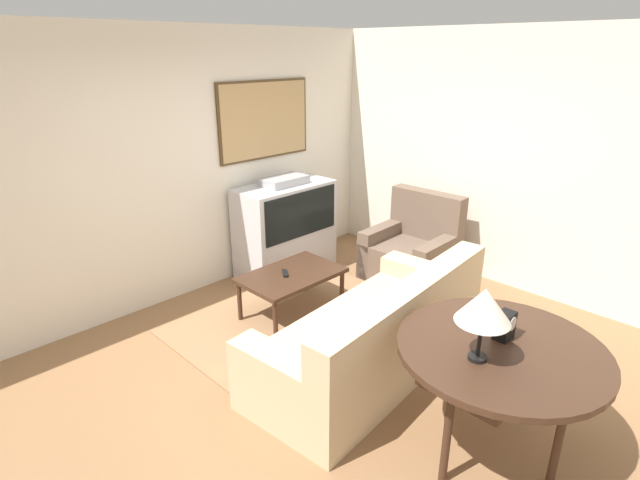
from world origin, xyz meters
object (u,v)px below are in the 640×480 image
at_px(console_table, 501,356).
at_px(table_lamp, 484,306).
at_px(coffee_table, 292,277).
at_px(tv, 286,228).
at_px(armchair, 412,252).
at_px(mantel_clock, 505,326).
at_px(couch, 375,337).

distance_m(console_table, table_lamp, 0.47).
bearing_deg(coffee_table, tv, 51.49).
distance_m(tv, coffee_table, 1.07).
xyz_separation_m(armchair, mantel_clock, (-1.75, -1.87, 0.56)).
height_order(tv, coffee_table, tv).
height_order(couch, console_table, couch).
bearing_deg(mantel_clock, couch, 86.39).
xyz_separation_m(armchair, coffee_table, (-1.57, 0.32, 0.10)).
xyz_separation_m(coffee_table, table_lamp, (-0.51, -2.19, 0.73)).
distance_m(armchair, coffee_table, 1.60).
height_order(tv, couch, tv).
bearing_deg(coffee_table, couch, -95.91).
bearing_deg(coffee_table, console_table, -97.15).
relative_size(couch, console_table, 1.78).
bearing_deg(table_lamp, tv, 68.80).
bearing_deg(couch, mantel_clock, 81.33).
relative_size(couch, mantel_clock, 12.88).
xyz_separation_m(tv, table_lamp, (-1.17, -3.02, 0.59)).
distance_m(tv, armchair, 1.48).
xyz_separation_m(couch, coffee_table, (0.12, 1.14, 0.11)).
xyz_separation_m(tv, console_table, (-0.94, -3.07, 0.18)).
xyz_separation_m(tv, coffee_table, (-0.66, -0.83, -0.13)).
distance_m(tv, couch, 2.13).
relative_size(coffee_table, table_lamp, 2.12).
relative_size(couch, coffee_table, 2.33).
relative_size(console_table, mantel_clock, 7.22).
bearing_deg(couch, armchair, -159.04).
relative_size(armchair, mantel_clock, 5.48).
bearing_deg(armchair, console_table, -45.75).
height_order(armchair, coffee_table, armchair).
height_order(tv, armchair, tv).
xyz_separation_m(armchair, console_table, (-1.85, -1.92, 0.41)).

